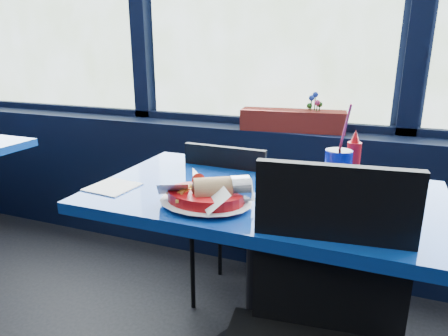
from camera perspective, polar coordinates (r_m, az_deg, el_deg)
window_sill at (r=2.39m, az=4.39°, el=-3.55°), size 5.00×0.26×0.80m
near_table at (r=1.48m, az=5.62°, el=-9.93°), size 1.20×0.70×0.75m
chair_near_front at (r=1.11m, az=12.76°, el=-21.85°), size 0.48×0.48×0.95m
chair_near_back at (r=1.86m, az=1.16°, el=-6.87°), size 0.39×0.39×0.84m
planter_box at (r=2.19m, az=9.77°, el=6.73°), size 0.57×0.20×0.11m
flower_vase at (r=2.19m, az=12.65°, el=6.77°), size 0.11×0.12×0.21m
food_basket at (r=1.26m, az=-2.38°, el=-3.90°), size 0.29×0.28×0.10m
ketchup_bottle at (r=1.57m, az=17.98°, el=1.32°), size 0.05×0.05×0.19m
soda_cup at (r=1.43m, az=15.93°, el=-0.24°), size 0.09×0.09×0.31m
napkin at (r=1.49m, az=-15.66°, el=-2.62°), size 0.17×0.17×0.00m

